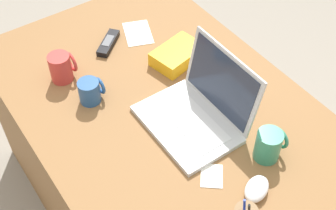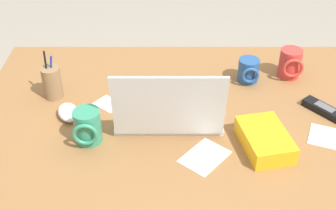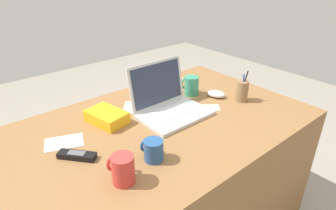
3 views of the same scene
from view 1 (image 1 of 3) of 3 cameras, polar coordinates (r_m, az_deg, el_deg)
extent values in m
cube|color=olive|center=(1.91, 0.12, -7.75)|extent=(1.49, 0.93, 0.71)
cube|color=silver|center=(1.58, 2.26, -2.41)|extent=(0.35, 0.24, 0.02)
cube|color=silver|center=(1.58, 2.90, -1.82)|extent=(0.28, 0.12, 0.00)
cube|color=silver|center=(1.54, 0.07, -3.36)|extent=(0.10, 0.05, 0.00)
cube|color=silver|center=(1.55, 6.69, 2.88)|extent=(0.34, 0.05, 0.23)
cube|color=#283347|center=(1.55, 6.54, 2.83)|extent=(0.30, 0.04, 0.20)
ellipsoid|color=white|center=(1.44, 10.89, -10.12)|extent=(0.10, 0.12, 0.04)
cylinder|color=#338C6B|center=(1.49, 12.24, -4.90)|extent=(0.08, 0.08, 0.11)
torus|color=#338C6B|center=(1.51, 13.57, -3.94)|extent=(0.08, 0.01, 0.08)
cylinder|color=#C63833|center=(1.75, -13.13, 4.50)|extent=(0.08, 0.08, 0.11)
torus|color=#C63833|center=(1.76, -11.79, 5.25)|extent=(0.08, 0.01, 0.08)
cylinder|color=#26518C|center=(1.65, -9.68, 1.64)|extent=(0.08, 0.08, 0.09)
torus|color=#26518C|center=(1.66, -8.36, 2.38)|extent=(0.06, 0.01, 0.06)
cube|color=black|center=(1.89, -7.34, 7.61)|extent=(0.13, 0.15, 0.02)
cube|color=#595B60|center=(1.88, -7.38, 7.91)|extent=(0.07, 0.07, 0.00)
cube|color=#F2AD19|center=(1.80, 1.18, 6.19)|extent=(0.17, 0.22, 0.06)
cube|color=white|center=(1.46, 5.41, -8.70)|extent=(0.11, 0.11, 0.00)
cube|color=white|center=(1.95, -3.73, 8.85)|extent=(0.19, 0.16, 0.00)
cube|color=white|center=(1.73, 5.93, 2.76)|extent=(0.17, 0.17, 0.00)
camera|label=2|loc=(2.02, 37.32, 30.95)|focal=47.76mm
camera|label=3|loc=(1.74, -45.84, 17.30)|focal=30.65mm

